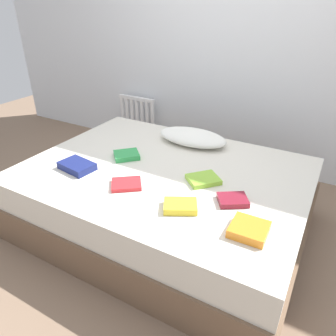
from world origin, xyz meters
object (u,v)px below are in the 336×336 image
Objects in this scene: radiator at (137,117)px; textbook_red at (126,184)px; pillow at (192,137)px; textbook_green at (127,155)px; textbook_maroon at (233,200)px; bed at (165,198)px; textbook_lime at (203,179)px; textbook_navy at (77,166)px; textbook_yellow at (180,206)px; textbook_orange at (249,229)px.

radiator is 2.52× the size of textbook_red.
pillow is 0.59m from textbook_green.
textbook_maroon is at bearing -48.70° from pillow.
radiator reaches higher than bed.
textbook_green is at bearing 178.16° from bed.
textbook_maroon is at bearing -76.77° from textbook_lime.
textbook_navy is (-0.52, -0.81, -0.03)m from pillow.
textbook_maroon is at bearing -56.27° from textbook_green.
textbook_navy is 1.29× the size of textbook_red.
textbook_maroon is 0.68m from textbook_red.
textbook_green is 0.96× the size of textbook_yellow.
textbook_maroon is 0.91× the size of textbook_orange.
textbook_red is at bearing -106.58° from bed.
bed is at bearing -47.02° from textbook_green.
textbook_orange reaches higher than textbook_maroon.
textbook_green is 0.97× the size of textbook_orange.
textbook_orange reaches higher than bed.
bed is 8.15× the size of textbook_navy.
radiator is at bearing 146.17° from pillow.
textbook_red is at bearing 144.90° from textbook_yellow.
textbook_yellow is at bearing -136.41° from textbook_lime.
bed is at bearing -48.40° from radiator.
textbook_yellow is at bearing 177.03° from textbook_orange.
textbook_lime is at bearing -41.71° from radiator.
bed is at bearing 102.66° from textbook_yellow.
pillow is 3.09× the size of textbook_yellow.
textbook_yellow is at bearing -44.23° from textbook_red.
textbook_green is (-0.66, 0.04, 0.00)m from textbook_lime.
textbook_navy is (-0.54, -0.31, 0.28)m from bed.
textbook_yellow is (0.86, -0.07, -0.00)m from textbook_navy.
pillow is at bearing -33.83° from radiator.
textbook_navy is at bearing -149.68° from bed.
textbook_maroon is at bearing -23.47° from textbook_red.
bed is 10.04× the size of textbook_lime.
textbook_red is 0.43m from textbook_yellow.
textbook_yellow is (0.67, -0.39, 0.00)m from textbook_green.
textbook_navy is 1.29× the size of textbook_yellow.
textbook_lime is 1.05× the size of textbook_red.
textbook_maroon reaches higher than textbook_lime.
textbook_green is at bearing 136.23° from textbook_maroon.
textbook_maroon is 0.28m from textbook_orange.
bed is 0.68m from textbook_navy.
bed is 0.43m from textbook_red.
pillow is 2.96× the size of textbook_lime.
textbook_yellow is (-0.41, 0.01, -0.00)m from textbook_orange.
radiator is 2.40× the size of textbook_lime.
radiator is 1.86m from textbook_lime.
pillow reaches higher than textbook_red.
textbook_orange is at bearing -28.32° from bed.
textbook_maroon is at bearing 16.00° from textbook_navy.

